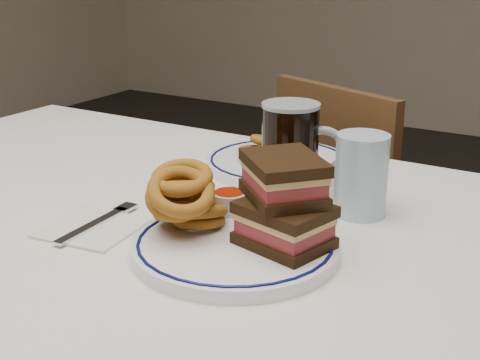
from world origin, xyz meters
The scene contains 11 objects.
dining_table centered at (0.00, 0.00, 0.64)m, with size 1.27×0.87×0.75m.
chair_far centered at (0.08, 0.76, 0.45)m, with size 0.49×0.49×0.83m.
main_plate centered at (0.22, -0.07, 0.76)m, with size 0.27×0.27×0.02m.
reuben_sandwich centered at (0.27, -0.04, 0.82)m, with size 0.14×0.14×0.11m.
onion_rings_main centered at (0.14, -0.07, 0.81)m, with size 0.12×0.13×0.11m.
ketchup_ramekin centered at (0.16, 0.01, 0.78)m, with size 0.05×0.05×0.03m.
beer_mug centered at (0.18, 0.16, 0.83)m, with size 0.13×0.09×0.15m.
water_glass centered at (0.31, 0.14, 0.81)m, with size 0.08×0.08×0.12m, color #ACCDDE.
far_plate centered at (0.10, 0.27, 0.76)m, with size 0.26×0.26×0.02m.
onion_rings_far centered at (0.08, 0.27, 0.79)m, with size 0.10×0.11×0.07m.
napkin_fork centered at (0.00, -0.10, 0.75)m, with size 0.14×0.17×0.01m.
Camera 1 is at (0.63, -0.74, 1.13)m, focal length 50.00 mm.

